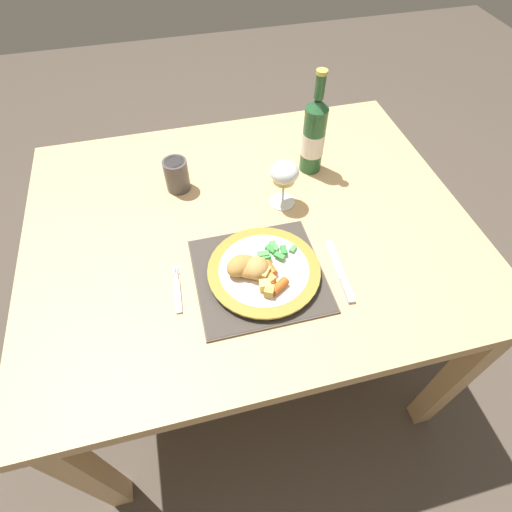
% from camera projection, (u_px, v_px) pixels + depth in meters
% --- Properties ---
extents(ground_plane, '(6.00, 6.00, 0.00)m').
position_uv_depth(ground_plane, '(251.00, 344.00, 1.65)').
color(ground_plane, '#4C4238').
extents(dining_table, '(1.18, 0.95, 0.74)m').
position_uv_depth(dining_table, '(249.00, 243.00, 1.15)').
color(dining_table, tan).
rests_on(dining_table, ground).
extents(placemat, '(0.31, 0.29, 0.01)m').
position_uv_depth(placemat, '(259.00, 275.00, 0.96)').
color(placemat, brown).
rests_on(placemat, dining_table).
extents(dinner_plate, '(0.27, 0.27, 0.02)m').
position_uv_depth(dinner_plate, '(264.00, 271.00, 0.95)').
color(dinner_plate, white).
rests_on(dinner_plate, placemat).
extents(breaded_croquettes, '(0.12, 0.09, 0.04)m').
position_uv_depth(breaded_croquettes, '(247.00, 267.00, 0.92)').
color(breaded_croquettes, '#B77F3D').
rests_on(breaded_croquettes, dinner_plate).
extents(green_beans_pile, '(0.10, 0.07, 0.02)m').
position_uv_depth(green_beans_pile, '(275.00, 251.00, 0.96)').
color(green_beans_pile, '#4CA84C').
rests_on(green_beans_pile, dinner_plate).
extents(glazed_carrots, '(0.06, 0.09, 0.02)m').
position_uv_depth(glazed_carrots, '(273.00, 278.00, 0.91)').
color(glazed_carrots, orange).
rests_on(glazed_carrots, dinner_plate).
extents(fork, '(0.02, 0.13, 0.01)m').
position_uv_depth(fork, '(178.00, 293.00, 0.93)').
color(fork, silver).
rests_on(fork, dining_table).
extents(table_knife, '(0.03, 0.19, 0.01)m').
position_uv_depth(table_knife, '(342.00, 276.00, 0.96)').
color(table_knife, silver).
rests_on(table_knife, dining_table).
extents(wine_glass, '(0.08, 0.08, 0.14)m').
position_uv_depth(wine_glass, '(284.00, 175.00, 1.04)').
color(wine_glass, silver).
rests_on(wine_glass, dining_table).
extents(bottle, '(0.07, 0.07, 0.30)m').
position_uv_depth(bottle, '(314.00, 136.00, 1.13)').
color(bottle, '#23562D').
rests_on(bottle, dining_table).
extents(roast_potatoes, '(0.05, 0.08, 0.03)m').
position_uv_depth(roast_potatoes, '(266.00, 281.00, 0.90)').
color(roast_potatoes, '#E5BC66').
rests_on(roast_potatoes, dinner_plate).
extents(drinking_cup, '(0.07, 0.07, 0.09)m').
position_uv_depth(drinking_cup, '(177.00, 174.00, 1.12)').
color(drinking_cup, '#4C4747').
rests_on(drinking_cup, dining_table).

